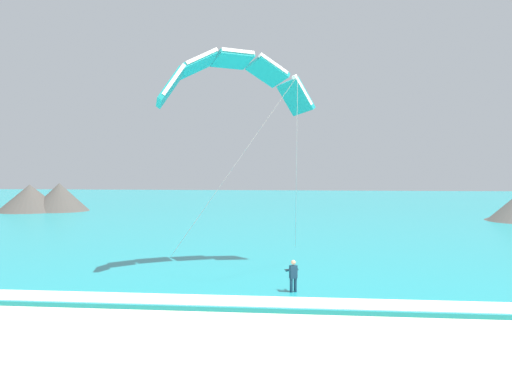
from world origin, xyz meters
TOP-DOWN VIEW (x-y plane):
  - sea at (0.00, 71.61)m, footprint 200.00×120.00m
  - surf_foam at (0.00, 12.61)m, footprint 200.00×1.75m
  - surfboard at (0.48, 14.54)m, footprint 1.00×1.45m
  - kitesurfer at (0.47, 14.56)m, footprint 0.66×0.66m
  - kite_primary at (-3.00, 19.99)m, footprint 8.60×8.03m
  - headland_left at (-34.63, 57.36)m, footprint 12.14×9.98m

SIDE VIEW (x-z plane):
  - surfboard at x=0.48m, z-range -0.02..0.07m
  - sea at x=0.00m, z-range 0.00..0.20m
  - surf_foam at x=0.00m, z-range 0.20..0.24m
  - kitesurfer at x=0.47m, z-range 0.10..1.79m
  - headland_left at x=-34.63m, z-range -0.16..3.84m
  - kite_primary at x=-3.00m, z-range 5.47..16.79m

